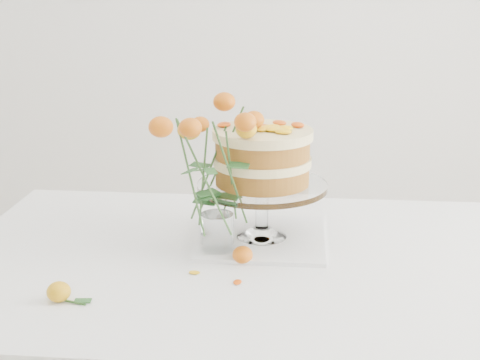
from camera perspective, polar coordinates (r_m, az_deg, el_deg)
The scene contains 8 objects.
table at distance 1.61m, azimuth 0.98°, elevation -9.28°, with size 1.43×0.93×0.76m.
napkin at distance 1.68m, azimuth 1.86°, elevation -4.97°, with size 0.31×0.31×0.01m, color silver.
cake_stand at distance 1.62m, azimuth 1.92°, elevation 1.51°, with size 0.32×0.32×0.29m.
rose_vase at distance 1.53m, azimuth -2.03°, elevation 1.72°, with size 0.29×0.29×0.39m.
loose_rose_near at distance 1.42m, azimuth -15.20°, elevation -9.20°, with size 0.09×0.05×0.04m.
loose_rose_far at distance 1.54m, azimuth 0.23°, elevation -6.41°, with size 0.08×0.05×0.04m.
stray_petal_a at distance 1.50m, azimuth -3.91°, elevation -7.89°, with size 0.03×0.02×0.00m, color yellow.
stray_petal_b at distance 1.45m, azimuth -0.22°, elevation -8.72°, with size 0.03×0.02×0.00m, color yellow.
Camera 1 is at (0.11, -1.44, 1.39)m, focal length 50.00 mm.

